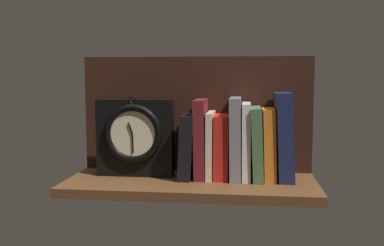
% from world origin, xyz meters
% --- Properties ---
extents(ground_plane, '(0.68, 0.27, 0.03)m').
position_xyz_m(ground_plane, '(0.00, 0.00, -0.01)').
color(ground_plane, brown).
extents(back_panel, '(0.68, 0.01, 0.34)m').
position_xyz_m(back_panel, '(0.00, 0.13, 0.17)').
color(back_panel, black).
rests_on(back_panel, ground_plane).
extents(book_black_skeptic, '(0.04, 0.15, 0.18)m').
position_xyz_m(book_black_skeptic, '(-0.01, 0.05, 0.09)').
color(book_black_skeptic, black).
rests_on(book_black_skeptic, ground_plane).
extents(book_maroon_dawkins, '(0.03, 0.14, 0.22)m').
position_xyz_m(book_maroon_dawkins, '(0.02, 0.05, 0.11)').
color(book_maroon_dawkins, maroon).
rests_on(book_maroon_dawkins, ground_plane).
extents(book_cream_twain, '(0.02, 0.14, 0.18)m').
position_xyz_m(book_cream_twain, '(0.05, 0.05, 0.09)').
color(book_cream_twain, beige).
rests_on(book_cream_twain, ground_plane).
extents(book_red_requiem, '(0.04, 0.13, 0.17)m').
position_xyz_m(book_red_requiem, '(0.08, 0.05, 0.09)').
color(book_red_requiem, red).
rests_on(book_red_requiem, ground_plane).
extents(book_gray_chess, '(0.03, 0.15, 0.22)m').
position_xyz_m(book_gray_chess, '(0.12, 0.05, 0.11)').
color(book_gray_chess, gray).
rests_on(book_gray_chess, ground_plane).
extents(book_white_catcher, '(0.02, 0.14, 0.21)m').
position_xyz_m(book_white_catcher, '(0.15, 0.05, 0.10)').
color(book_white_catcher, silver).
rests_on(book_white_catcher, ground_plane).
extents(book_green_romantic, '(0.04, 0.15, 0.20)m').
position_xyz_m(book_green_romantic, '(0.18, 0.05, 0.10)').
color(book_green_romantic, '#476B44').
rests_on(book_green_romantic, ground_plane).
extents(book_orange_pandolfini, '(0.04, 0.13, 0.19)m').
position_xyz_m(book_orange_pandolfini, '(0.21, 0.05, 0.10)').
color(book_orange_pandolfini, orange).
rests_on(book_orange_pandolfini, ground_plane).
extents(book_navy_bierce, '(0.05, 0.14, 0.24)m').
position_xyz_m(book_navy_bierce, '(0.25, 0.05, 0.12)').
color(book_navy_bierce, '#192147').
rests_on(book_navy_bierce, ground_plane).
extents(framed_clock, '(0.22, 0.06, 0.23)m').
position_xyz_m(framed_clock, '(-0.16, 0.03, 0.11)').
color(framed_clock, black).
rests_on(framed_clock, ground_plane).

